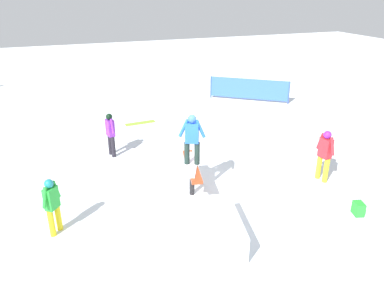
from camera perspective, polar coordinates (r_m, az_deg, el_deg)
ground_plane at (r=10.43m, az=0.00°, el=-7.62°), size 60.00×60.00×0.00m
rail_feature at (r=10.07m, az=0.00°, el=-4.00°), size 1.92×0.67×0.91m
snow_kicker_ramp at (r=8.55m, az=2.03°, el=-12.80°), size 2.07×1.84×0.64m
main_rider_on_rail at (r=9.71m, az=0.00°, el=0.49°), size 1.49×0.91×1.40m
bystander_red at (r=11.41m, az=19.57°, el=-1.32°), size 0.66×0.27×1.55m
bystander_purple at (r=12.65m, az=-12.31°, el=1.75°), size 0.60×0.27×1.48m
bystander_green at (r=9.11m, az=-20.53°, el=-8.49°), size 0.52×0.43×1.40m
loose_snowboard_lime at (r=15.76m, az=-7.89°, el=3.19°), size 0.38×1.28×0.02m
backpack_on_snow at (r=10.37m, az=24.02°, el=-8.99°), size 0.35×0.29×0.34m
safety_fence at (r=18.79m, az=8.66°, el=8.30°), size 2.35×3.15×1.10m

